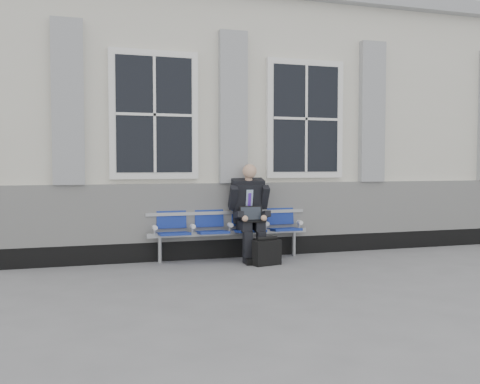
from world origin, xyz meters
name	(u,v)px	position (x,y,z in m)	size (l,w,h in m)	color
ground	(324,271)	(0.00, 0.00, 0.00)	(70.00, 70.00, 0.00)	slate
station_building	(246,128)	(-0.02, 3.47, 2.22)	(14.40, 4.40, 4.49)	beige
bench	(229,224)	(-1.00, 1.32, 0.55)	(2.60, 0.47, 0.91)	#9EA0A3
businessman	(249,209)	(-0.71, 1.18, 0.80)	(0.63, 0.85, 1.50)	black
briefcase	(267,252)	(-0.61, 0.66, 0.20)	(0.45, 0.26, 0.43)	black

